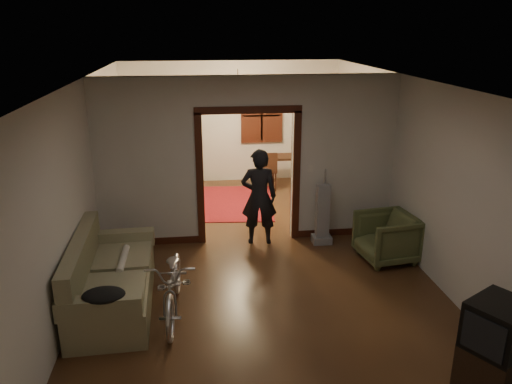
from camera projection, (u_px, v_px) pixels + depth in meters
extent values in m
cube|color=#361F11|center=(254.00, 257.00, 8.04)|extent=(5.00, 8.50, 0.01)
cube|color=white|center=(253.00, 80.00, 7.15)|extent=(5.00, 8.50, 0.01)
cube|color=beige|center=(232.00, 122.00, 11.59)|extent=(5.00, 0.02, 2.80)
cube|color=beige|center=(84.00, 179.00, 7.30)|extent=(0.02, 8.50, 2.80)
cube|color=beige|center=(410.00, 168.00, 7.89)|extent=(0.02, 8.50, 2.80)
cube|color=beige|center=(248.00, 161.00, 8.30)|extent=(5.00, 0.14, 2.80)
cube|color=#36150C|center=(248.00, 178.00, 8.39)|extent=(1.74, 0.20, 2.32)
cube|color=black|center=(262.00, 116.00, 11.59)|extent=(0.98, 0.06, 1.28)
sphere|color=#FFE0A5|center=(238.00, 90.00, 9.64)|extent=(0.24, 0.24, 0.24)
cube|color=silver|center=(311.00, 169.00, 8.40)|extent=(0.08, 0.01, 0.12)
cube|color=#706F4B|center=(113.00, 273.00, 6.48)|extent=(1.01, 2.13, 0.97)
cylinder|color=beige|center=(123.00, 259.00, 6.76)|extent=(0.09, 0.76, 0.09)
ellipsoid|color=black|center=(104.00, 295.00, 5.57)|extent=(0.48, 0.36, 0.14)
imported|color=silver|center=(174.00, 283.00, 6.31)|extent=(0.66, 1.71, 0.88)
imported|color=#4C5530|center=(386.00, 237.00, 7.82)|extent=(0.94, 0.92, 0.76)
cube|color=black|center=(492.00, 367.00, 5.03)|extent=(0.76, 0.74, 0.52)
cube|color=black|center=(499.00, 326.00, 4.88)|extent=(0.76, 0.74, 0.50)
cube|color=gray|center=(323.00, 214.00, 8.39)|extent=(0.37, 0.32, 1.04)
imported|color=black|center=(259.00, 197.00, 8.32)|extent=(0.63, 0.44, 1.64)
cube|color=maroon|center=(232.00, 203.00, 10.46)|extent=(1.88, 2.35, 0.02)
cube|color=#27311D|center=(173.00, 154.00, 11.22)|extent=(0.80, 0.45, 1.59)
sphere|color=#1E5972|center=(170.00, 103.00, 10.86)|extent=(0.28, 0.28, 0.28)
cube|color=black|center=(279.00, 172.00, 11.37)|extent=(1.00, 0.57, 0.73)
cube|color=black|center=(267.00, 170.00, 11.20)|extent=(0.50, 0.50, 0.89)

